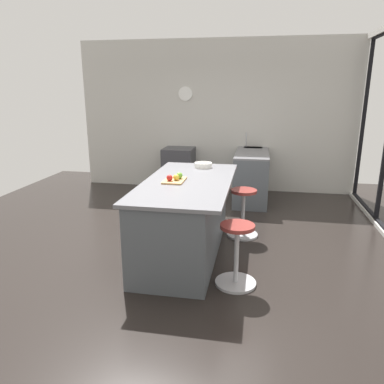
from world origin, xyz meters
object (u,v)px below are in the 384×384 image
at_px(apple_yellow, 176,177).
at_px(kitchen_island, 184,217).
at_px(stool_by_window, 243,214).
at_px(stool_middle, 236,257).
at_px(fruit_bowl, 203,165).
at_px(oven_range, 179,169).
at_px(apple_red, 170,178).
at_px(cutting_board, 174,180).
at_px(apple_green, 179,176).

bearing_deg(apple_yellow, kitchen_island, 140.16).
height_order(stool_by_window, apple_yellow, apple_yellow).
distance_m(stool_middle, fruit_bowl, 1.74).
bearing_deg(oven_range, apple_red, 10.47).
bearing_deg(kitchen_island, apple_yellow, -39.84).
distance_m(stool_by_window, apple_red, 1.37).
bearing_deg(cutting_board, oven_range, -168.50).
bearing_deg(oven_range, kitchen_island, 13.72).
bearing_deg(apple_red, apple_green, 145.11).
bearing_deg(apple_red, kitchen_island, 132.04).
bearing_deg(stool_middle, apple_yellow, -127.63).
distance_m(oven_range, apple_green, 3.06).
relative_size(oven_range, apple_red, 11.76).
height_order(stool_middle, apple_yellow, apple_yellow).
bearing_deg(apple_yellow, cutting_board, -134.53).
height_order(kitchen_island, apple_yellow, apple_yellow).
height_order(apple_yellow, fruit_bowl, apple_yellow).
xyz_separation_m(kitchen_island, apple_yellow, (0.09, -0.08, 0.53)).
height_order(apple_green, apple_yellow, apple_green).
xyz_separation_m(stool_by_window, cutting_board, (0.76, -0.81, 0.64)).
xyz_separation_m(oven_range, apple_yellow, (3.02, 0.64, 0.57)).
distance_m(apple_red, fruit_bowl, 0.97).
bearing_deg(apple_red, apple_yellow, 120.24).
xyz_separation_m(stool_middle, cutting_board, (-0.63, -0.81, 0.64)).
xyz_separation_m(stool_middle, apple_yellow, (-0.60, -0.78, 0.69)).
xyz_separation_m(apple_green, apple_yellow, (0.09, -0.02, -0.00)).
bearing_deg(apple_green, stool_by_window, 132.52).
distance_m(stool_middle, apple_red, 1.23).
xyz_separation_m(kitchen_island, apple_green, (0.00, -0.06, 0.53)).
bearing_deg(cutting_board, apple_green, 141.47).
bearing_deg(apple_red, cutting_board, 148.56).
height_order(stool_middle, cutting_board, cutting_board).
bearing_deg(oven_range, apple_yellow, 11.92).
xyz_separation_m(kitchen_island, stool_middle, (0.69, 0.70, -0.16)).
distance_m(kitchen_island, stool_middle, 1.00).
bearing_deg(stool_by_window, fruit_bowl, -100.53).
bearing_deg(stool_middle, stool_by_window, 180.00).
distance_m(cutting_board, apple_yellow, 0.06).
height_order(stool_middle, fruit_bowl, fruit_bowl).
distance_m(kitchen_island, fruit_bowl, 0.96).
height_order(cutting_board, apple_green, apple_green).
height_order(oven_range, kitchen_island, kitchen_island).
relative_size(kitchen_island, apple_green, 28.28).
relative_size(cutting_board, fruit_bowl, 1.45).
relative_size(apple_green, apple_red, 1.04).
bearing_deg(fruit_bowl, apple_red, -15.54).
height_order(oven_range, fruit_bowl, fruit_bowl).
bearing_deg(cutting_board, apple_yellow, 45.47).
height_order(stool_by_window, cutting_board, cutting_board).
relative_size(kitchen_island, stool_by_window, 3.21).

